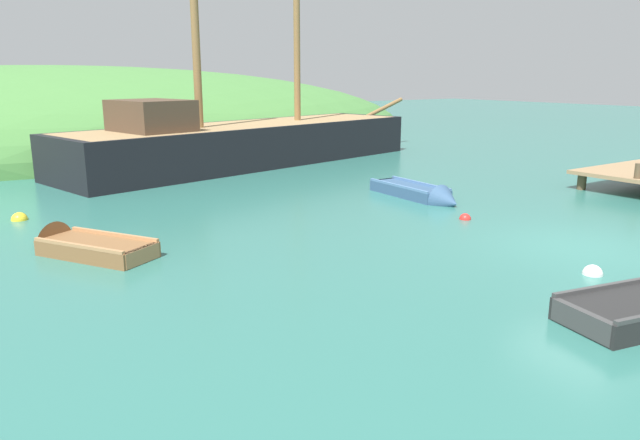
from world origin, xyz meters
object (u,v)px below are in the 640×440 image
rowboat_outer_right (420,195)px  buoy_white (592,274)px  sailing_ship (245,150)px  buoy_yellow (20,220)px  rowboat_far (80,248)px  buoy_red (465,219)px

rowboat_outer_right → buoy_white: size_ratio=9.45×
sailing_ship → buoy_yellow: (-9.41, -5.47, -0.60)m
sailing_ship → rowboat_far: size_ratio=5.96×
rowboat_outer_right → buoy_yellow: 11.08m
sailing_ship → rowboat_outer_right: bearing=-96.0°
sailing_ship → buoy_red: (0.06, -11.92, -0.60)m
buoy_red → sailing_ship: bearing=90.3°
rowboat_outer_right → buoy_yellow: size_ratio=8.60×
rowboat_outer_right → buoy_white: (-2.32, -7.01, -0.11)m
buoy_white → buoy_red: 4.61m
rowboat_far → sailing_ship: bearing=-73.1°
rowboat_outer_right → rowboat_far: size_ratio=1.12×
sailing_ship → rowboat_outer_right: size_ratio=5.32×
sailing_ship → buoy_red: bearing=-101.7°
rowboat_outer_right → buoy_red: rowboat_outer_right is taller
rowboat_outer_right → buoy_yellow: rowboat_outer_right is taller
sailing_ship → rowboat_outer_right: 9.37m
buoy_white → buoy_red: (1.40, 4.39, 0.00)m
rowboat_outer_right → rowboat_far: 9.85m
rowboat_far → buoy_white: rowboat_far is taller
rowboat_outer_right → buoy_red: bearing=-16.3°
sailing_ship → rowboat_far: (-8.86, -9.43, -0.49)m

